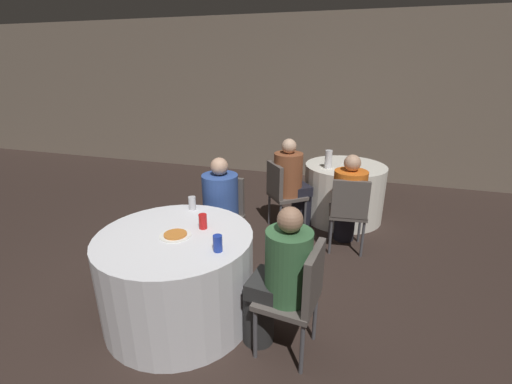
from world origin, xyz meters
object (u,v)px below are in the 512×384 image
table_far (343,192)px  soda_can_blue (218,243)px  table_near (178,276)px  chair_far_southwest (281,190)px  person_floral_shirt (292,183)px  chair_far_south (349,208)px  chair_near_north (224,210)px  person_green_jacket (277,280)px  chair_near_east (300,291)px  bottle_far (328,159)px  person_orange_shirt (348,199)px  soda_can_red (203,221)px  soda_can_silver (192,203)px  pizza_plate_near (175,235)px  person_blue_shirt (218,211)px

table_far → soda_can_blue: (-0.75, -2.52, 0.43)m
table_near → chair_far_southwest: size_ratio=1.41×
person_floral_shirt → chair_far_south: bearing=19.3°
table_far → chair_near_north: size_ratio=1.21×
person_floral_shirt → soda_can_blue: person_floral_shirt is taller
table_near → person_green_jacket: 0.88m
table_far → chair_far_southwest: 0.95m
chair_near_east → chair_far_southwest: 2.02m
chair_near_east → person_green_jacket: size_ratio=0.77×
table_near → bottle_far: bottle_far is taller
person_orange_shirt → person_floral_shirt: bearing=151.5°
table_near → soda_can_red: bearing=45.6°
table_far → person_orange_shirt: size_ratio=0.96×
table_far → table_near: bearing=-116.1°
chair_near_north → chair_near_east: bearing=131.6°
person_floral_shirt → person_green_jacket: bearing=-30.2°
table_near → person_orange_shirt: person_orange_shirt is taller
person_floral_shirt → soda_can_red: (-0.39, -1.74, 0.21)m
soda_can_red → soda_can_silver: size_ratio=1.00×
chair_near_east → person_orange_shirt: person_orange_shirt is taller
person_green_jacket → soda_can_red: bearing=75.1°
table_near → person_orange_shirt: bearing=52.3°
chair_near_north → pizza_plate_near: size_ratio=3.55×
chair_far_southwest → chair_far_south: bearing=28.7°
table_far → chair_near_north: chair_near_north is taller
person_floral_shirt → bottle_far: size_ratio=5.01×
chair_near_east → person_floral_shirt: (-0.45, 2.03, 0.07)m
person_green_jacket → pizza_plate_near: size_ratio=4.64×
person_green_jacket → person_orange_shirt: bearing=-6.2°
chair_far_south → soda_can_red: size_ratio=7.14×
person_green_jacket → soda_can_blue: (-0.43, -0.02, 0.24)m
chair_far_southwest → soda_can_red: bearing=-47.9°
chair_near_east → bottle_far: bearing=8.4°
person_floral_shirt → table_near: bearing=-54.8°
chair_far_south → chair_near_east: bearing=-104.9°
person_green_jacket → pizza_plate_near: (-0.83, 0.09, 0.18)m
table_far → person_floral_shirt: person_floral_shirt is taller
person_floral_shirt → bottle_far: person_floral_shirt is taller
chair_far_southwest → bottle_far: bearing=87.7°
chair_near_east → chair_near_north: (-1.01, 1.15, 0.00)m
soda_can_red → bottle_far: size_ratio=0.53×
table_near → person_orange_shirt: size_ratio=1.11×
chair_far_southwest → soda_can_silver: 1.45m
table_far → person_floral_shirt: 0.81m
table_far → pizza_plate_near: pizza_plate_near is taller
chair_far_southwest → soda_can_silver: bearing=-60.4°
chair_near_north → person_green_jacket: 1.41m
chair_far_south → person_blue_shirt: (-1.27, -0.60, 0.06)m
soda_can_silver → person_green_jacket: bearing=-32.4°
person_orange_shirt → person_green_jacket: 1.77m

